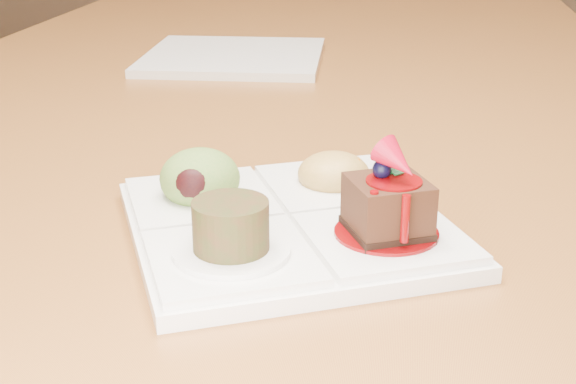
# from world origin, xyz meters

# --- Properties ---
(dining_table) EXTENTS (1.00, 1.80, 0.75)m
(dining_table) POSITION_xyz_m (0.00, 0.00, 0.68)
(dining_table) COLOR brown
(dining_table) RESTS_ON ground
(sampler_plate) EXTENTS (0.30, 0.30, 0.09)m
(sampler_plate) POSITION_xyz_m (0.09, -0.61, 0.77)
(sampler_plate) COLOR white
(sampler_plate) RESTS_ON dining_table
(second_plate) EXTENTS (0.27, 0.27, 0.01)m
(second_plate) POSITION_xyz_m (-0.08, -0.02, 0.76)
(second_plate) COLOR white
(second_plate) RESTS_ON dining_table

